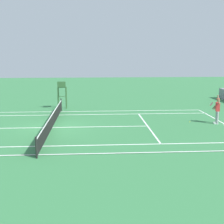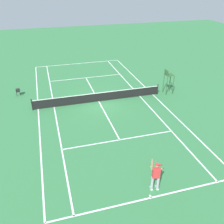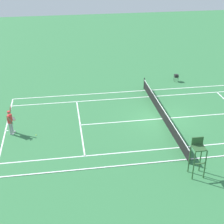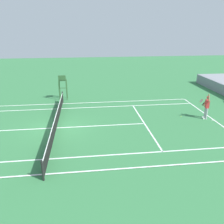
# 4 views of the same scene
# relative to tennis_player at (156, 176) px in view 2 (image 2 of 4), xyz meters

# --- Properties ---
(ground_plane) EXTENTS (80.00, 80.00, 0.00)m
(ground_plane) POSITION_rel_tennis_player_xyz_m (0.42, -11.37, -0.99)
(ground_plane) COLOR #337542
(court) EXTENTS (11.08, 23.88, 0.03)m
(court) POSITION_rel_tennis_player_xyz_m (0.42, -11.37, -0.98)
(court) COLOR #337542
(court) RESTS_ON ground
(net) EXTENTS (11.98, 0.10, 1.07)m
(net) POSITION_rel_tennis_player_xyz_m (0.42, -11.37, -0.47)
(net) COLOR black
(net) RESTS_ON ground
(tennis_player) EXTENTS (0.82, 0.61, 2.08)m
(tennis_player) POSITION_rel_tennis_player_xyz_m (0.00, 0.00, 0.00)
(tennis_player) COLOR #9E9EA3
(tennis_player) RESTS_ON ground
(tennis_ball) EXTENTS (0.07, 0.07, 0.07)m
(tennis_ball) POSITION_rel_tennis_player_xyz_m (-0.56, -1.72, -0.96)
(tennis_ball) COLOR #D1E533
(tennis_ball) RESTS_ON ground
(umpire_chair) EXTENTS (0.77, 0.77, 2.44)m
(umpire_chair) POSITION_rel_tennis_player_xyz_m (-6.57, -11.37, 0.56)
(umpire_chair) COLOR #2D562D
(umpire_chair) RESTS_ON ground
(ball_hopper) EXTENTS (0.36, 0.36, 0.70)m
(ball_hopper) POSITION_rel_tennis_player_xyz_m (7.67, -14.90, -0.42)
(ball_hopper) COLOR black
(ball_hopper) RESTS_ON ground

